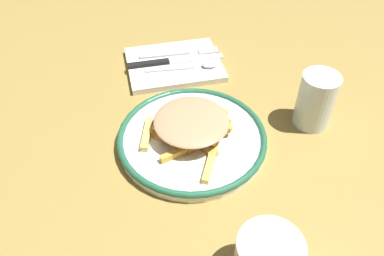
{
  "coord_description": "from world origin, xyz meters",
  "views": [
    {
      "loc": [
        0.46,
        -0.08,
        0.5
      ],
      "look_at": [
        0.0,
        0.0,
        0.04
      ],
      "focal_mm": 36.12,
      "sensor_mm": 36.0,
      "label": 1
    }
  ],
  "objects_px": {
    "knife": "(167,62)",
    "spoon": "(194,66)",
    "plate": "(192,138)",
    "napkin": "(176,64)",
    "water_glass": "(316,100)",
    "fork": "(180,53)",
    "fries_heap": "(192,126)"
  },
  "relations": [
    {
      "from": "knife",
      "to": "spoon",
      "type": "distance_m",
      "value": 0.06
    },
    {
      "from": "napkin",
      "to": "fork",
      "type": "height_order",
      "value": "fork"
    },
    {
      "from": "plate",
      "to": "fries_heap",
      "type": "bearing_deg",
      "value": 175.44
    },
    {
      "from": "fries_heap",
      "to": "napkin",
      "type": "xyz_separation_m",
      "value": [
        -0.23,
        0.0,
        -0.03
      ]
    },
    {
      "from": "fries_heap",
      "to": "water_glass",
      "type": "xyz_separation_m",
      "value": [
        -0.01,
        0.23,
        0.01
      ]
    },
    {
      "from": "plate",
      "to": "fork",
      "type": "height_order",
      "value": "plate"
    },
    {
      "from": "spoon",
      "to": "napkin",
      "type": "bearing_deg",
      "value": -129.7
    },
    {
      "from": "fries_heap",
      "to": "fork",
      "type": "bearing_deg",
      "value": 176.46
    },
    {
      "from": "fries_heap",
      "to": "napkin",
      "type": "distance_m",
      "value": 0.23
    },
    {
      "from": "napkin",
      "to": "spoon",
      "type": "height_order",
      "value": "spoon"
    },
    {
      "from": "knife",
      "to": "water_glass",
      "type": "bearing_deg",
      "value": 48.22
    },
    {
      "from": "knife",
      "to": "spoon",
      "type": "relative_size",
      "value": 1.38
    },
    {
      "from": "plate",
      "to": "napkin",
      "type": "relative_size",
      "value": 1.31
    },
    {
      "from": "napkin",
      "to": "knife",
      "type": "relative_size",
      "value": 0.95
    },
    {
      "from": "napkin",
      "to": "fork",
      "type": "bearing_deg",
      "value": 156.48
    },
    {
      "from": "fries_heap",
      "to": "knife",
      "type": "distance_m",
      "value": 0.23
    },
    {
      "from": "fries_heap",
      "to": "fork",
      "type": "height_order",
      "value": "fries_heap"
    },
    {
      "from": "water_glass",
      "to": "napkin",
      "type": "bearing_deg",
      "value": -134.23
    },
    {
      "from": "fork",
      "to": "plate",
      "type": "bearing_deg",
      "value": -3.56
    },
    {
      "from": "water_glass",
      "to": "fork",
      "type": "bearing_deg",
      "value": -139.32
    },
    {
      "from": "plate",
      "to": "napkin",
      "type": "distance_m",
      "value": 0.23
    },
    {
      "from": "napkin",
      "to": "fries_heap",
      "type": "bearing_deg",
      "value": -0.93
    },
    {
      "from": "napkin",
      "to": "water_glass",
      "type": "height_order",
      "value": "water_glass"
    },
    {
      "from": "fork",
      "to": "spoon",
      "type": "relative_size",
      "value": 1.16
    },
    {
      "from": "spoon",
      "to": "plate",
      "type": "bearing_deg",
      "value": -10.8
    },
    {
      "from": "napkin",
      "to": "water_glass",
      "type": "bearing_deg",
      "value": 45.77
    },
    {
      "from": "fries_heap",
      "to": "knife",
      "type": "xyz_separation_m",
      "value": [
        -0.23,
        -0.02,
        -0.02
      ]
    },
    {
      "from": "fork",
      "to": "knife",
      "type": "distance_m",
      "value": 0.04
    },
    {
      "from": "fries_heap",
      "to": "water_glass",
      "type": "height_order",
      "value": "water_glass"
    },
    {
      "from": "plate",
      "to": "knife",
      "type": "relative_size",
      "value": 1.24
    },
    {
      "from": "napkin",
      "to": "knife",
      "type": "xyz_separation_m",
      "value": [
        0.0,
        -0.02,
        0.01
      ]
    },
    {
      "from": "fries_heap",
      "to": "water_glass",
      "type": "distance_m",
      "value": 0.23
    }
  ]
}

